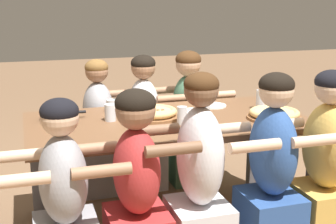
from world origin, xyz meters
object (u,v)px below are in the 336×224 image
Objects in this scene: drinking_glass_d at (182,115)px; diner_far_midright at (188,122)px; pizza_board_main at (274,114)px; diner_near_midright at (270,183)px; diner_near_center at (199,191)px; drinking_glass_b at (110,113)px; diner_near_right at (324,176)px; drinking_glass_e at (134,134)px; diner_far_midleft at (99,133)px; diner_near_midleft at (136,202)px; empty_plate_b at (212,106)px; pizza_board_second at (154,113)px; diner_far_center at (144,127)px; empty_plate_a at (194,112)px; drinking_glass_c at (260,101)px; cocktail_glass_blue at (112,106)px; drinking_glass_f at (205,114)px; skillet_bowl at (56,111)px; diner_near_left at (65,216)px; drinking_glass_a at (134,119)px.

drinking_glass_d is 0.97m from diner_far_midright.
diner_near_midright is at bearing -120.57° from pizza_board_main.
pizza_board_main is at bearing -55.70° from diner_near_center.
drinking_glass_b is 0.10× the size of diner_near_right.
drinking_glass_e is 0.09× the size of diner_far_midleft.
diner_near_midleft is at bearing -155.22° from pizza_board_main.
pizza_board_second is at bearing -158.99° from empty_plate_b.
diner_far_center is 0.93× the size of diner_near_center.
empty_plate_a is 0.68m from diner_far_center.
diner_near_right reaches higher than pizza_board_second.
diner_far_center reaches higher than drinking_glass_c.
diner_near_midright reaches higher than pizza_board_main.
diner_far_midleft is at bearing 135.00° from empty_plate_a.
drinking_glass_c reaches higher than pizza_board_second.
pizza_board_second is at bearing -179.48° from drinking_glass_c.
drinking_glass_b is at bearing -167.21° from empty_plate_b.
drinking_glass_f is at bearing -39.62° from cocktail_glass_blue.
diner_near_midleft is (-0.32, -0.77, -0.27)m from pizza_board_second.
diner_far_midleft is (-0.76, -0.00, -0.04)m from diner_far_midright.
skillet_bowl is at bearing 166.92° from pizza_board_second.
empty_plate_b is at bearing 2.30° from skillet_bowl.
drinking_glass_d is 0.10× the size of diner_near_midright.
drinking_glass_b is 0.48m from drinking_glass_d.
pizza_board_second is 0.66m from skillet_bowl.
empty_plate_a is 0.19× the size of diner_far_midright.
diner_near_midleft is at bearing -29.31° from diner_far_midright.
skillet_bowl is 1.00m from drinking_glass_f.
pizza_board_main is 3.15× the size of drinking_glass_d.
diner_far_midright reaches higher than empty_plate_b.
diner_near_right is at bearing -47.16° from drinking_glass_f.
skillet_bowl reaches higher than drinking_glass_e.
diner_near_left reaches higher than skillet_bowl.
diner_far_center is at bearing 27.43° from diner_near_right.
diner_far_center is (-0.20, 0.84, -0.31)m from drinking_glass_f.
drinking_glass_e is at bearing -117.88° from pizza_board_second.
empty_plate_b is at bearing 119.33° from pizza_board_main.
diner_far_midleft reaches higher than drinking_glass_f.
diner_near_midright reaches higher than empty_plate_a.
skillet_bowl is at bearing 57.95° from diner_near_right.
diner_far_midleft is at bearing 113.59° from pizza_board_second.
drinking_glass_a reaches higher than cocktail_glass_blue.
diner_near_left is 0.92× the size of diner_near_center.
empty_plate_a is 1.50× the size of drinking_glass_c.
empty_plate_b is 1.90× the size of cocktail_glass_blue.
diner_near_right is 0.98× the size of diner_near_center.
drinking_glass_d is (-0.68, -0.22, -0.00)m from drinking_glass_c.
diner_far_midright reaches higher than cocktail_glass_blue.
diner_near_left is (-0.39, -0.78, -0.32)m from drinking_glass_b.
pizza_board_main is 1.17m from diner_far_center.
pizza_board_main is 1.23m from diner_near_midleft.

